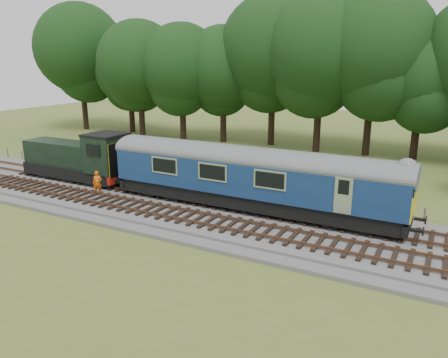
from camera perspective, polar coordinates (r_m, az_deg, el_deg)
The scene contains 9 objects.
ground at distance 26.60m, azimuth -2.88°, elevation -4.66°, with size 120.00×120.00×0.00m, color #556926.
ballast at distance 26.54m, azimuth -2.89°, elevation -4.31°, with size 70.00×7.00×0.35m, color #4C4C4F.
track_north at distance 27.61m, azimuth -1.40°, elevation -2.97°, with size 67.20×2.40×0.21m.
track_south at distance 25.19m, azimuth -4.77°, elevation -4.87°, with size 67.20×2.40×0.21m.
fence at distance 30.34m, azimuth 1.49°, elevation -2.08°, with size 64.00×0.12×1.00m, color #6B6054, non-canonical shape.
tree_line at distance 46.18m, azimuth 11.30°, elevation 3.74°, with size 70.00×8.00×18.00m, color black, non-canonical shape.
dmu_railcar at distance 25.87m, azimuth 3.51°, elevation 0.79°, with size 18.05×2.86×3.88m.
shunter_loco at distance 34.07m, azimuth -18.33°, elevation 2.52°, with size 8.91×2.60×3.38m.
worker at distance 30.24m, azimuth -16.20°, elevation -0.49°, with size 0.58×0.38×1.60m, color orange.
Camera 1 is at (12.92, -21.38, 9.15)m, focal length 35.00 mm.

